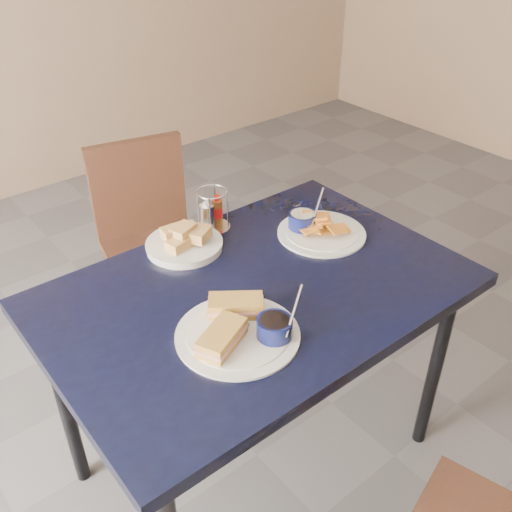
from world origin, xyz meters
TOP-DOWN VIEW (x-y plane):
  - ground at (0.00, 0.00)m, footprint 6.00×6.00m
  - dining_table at (-0.00, -0.00)m, footprint 1.18×0.79m
  - chair_far at (0.11, 0.88)m, footprint 0.47×0.46m
  - sandwich_plate at (-0.16, -0.13)m, footprint 0.32×0.31m
  - plantain_plate at (0.33, 0.10)m, footprint 0.28×0.28m
  - bread_basket at (-0.05, 0.29)m, footprint 0.23×0.23m
  - condiment_caddy at (0.09, 0.34)m, footprint 0.11×0.11m

SIDE VIEW (x-z plane):
  - ground at x=0.00m, z-range 0.00..0.00m
  - chair_far at x=0.11m, z-range 0.06..0.90m
  - dining_table at x=0.00m, z-range 0.31..1.06m
  - plantain_plate at x=0.33m, z-range 0.71..0.83m
  - sandwich_plate at x=-0.16m, z-range 0.71..0.83m
  - bread_basket at x=-0.05m, z-range 0.74..0.82m
  - condiment_caddy at x=0.09m, z-range 0.74..0.87m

